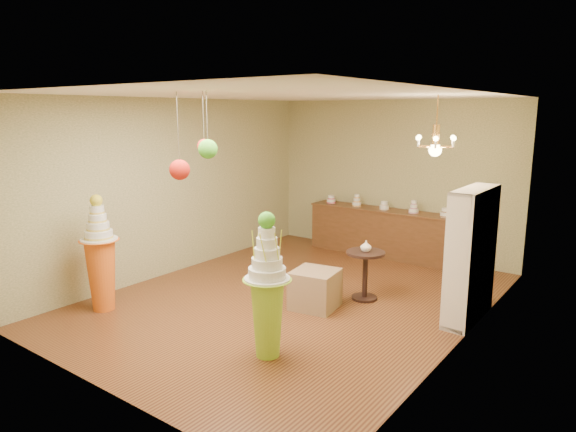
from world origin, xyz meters
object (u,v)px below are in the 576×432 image
Objects in this scene: sideboard at (383,232)px; round_table at (365,269)px; pedestal_green at (267,298)px; pedestal_orange at (101,265)px.

sideboard is 2.50m from round_table.
pedestal_green is 2.79m from pedestal_orange.
sideboard is at bearing 110.05° from round_table.
pedestal_green is 4.72m from sideboard.
pedestal_green reaches higher than pedestal_orange.
round_table is (0.03, 2.30, -0.22)m from pedestal_green.
pedestal_orange is 0.55× the size of sideboard.
sideboard is (-0.83, 4.64, -0.22)m from pedestal_green.
pedestal_orange is 2.24× the size of round_table.
pedestal_orange reaches higher than round_table.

